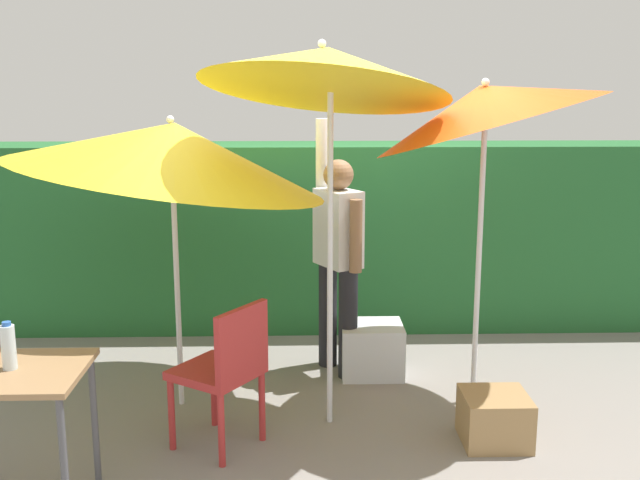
{
  "coord_description": "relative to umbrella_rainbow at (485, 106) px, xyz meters",
  "views": [
    {
      "loc": [
        -0.13,
        -4.59,
        2.13
      ],
      "look_at": [
        0.0,
        0.3,
        1.1
      ],
      "focal_mm": 41.76,
      "sensor_mm": 36.0,
      "label": 1
    }
  ],
  "objects": [
    {
      "name": "person_vendor",
      "position": [
        -0.89,
        0.61,
        -1.06
      ],
      "size": [
        0.37,
        0.52,
        1.88
      ],
      "color": "black",
      "rests_on": "ground_plane"
    },
    {
      "name": "umbrella_orange",
      "position": [
        -1.98,
        0.07,
        -0.28
      ],
      "size": [
        2.06,
        2.03,
        2.07
      ],
      "color": "silver",
      "rests_on": "ground_plane"
    },
    {
      "name": "umbrella_yellow",
      "position": [
        -1.01,
        -0.25,
        0.22
      ],
      "size": [
        1.54,
        1.52,
        2.55
      ],
      "color": "silver",
      "rests_on": "ground_plane"
    },
    {
      "name": "hedge_row",
      "position": [
        -1.03,
        1.76,
        -1.18
      ],
      "size": [
        8.0,
        0.7,
        1.62
      ],
      "primitive_type": "cube",
      "color": "#23602D",
      "rests_on": "ground_plane"
    },
    {
      "name": "bottle_water",
      "position": [
        -2.58,
        -1.24,
        -1.11
      ],
      "size": [
        0.07,
        0.07,
        0.24
      ],
      "color": "silver",
      "rests_on": "folding_table"
    },
    {
      "name": "cooler_box",
      "position": [
        -0.64,
        0.53,
        -1.8
      ],
      "size": [
        0.45,
        0.4,
        0.39
      ],
      "primitive_type": "cube",
      "color": "silver",
      "rests_on": "ground_plane"
    },
    {
      "name": "folding_table",
      "position": [
        -2.63,
        -1.25,
        -1.32
      ],
      "size": [
        0.8,
        0.6,
        0.77
      ],
      "color": "#4C4C51",
      "rests_on": "ground_plane"
    },
    {
      "name": "chair_plastic",
      "position": [
        -1.6,
        -0.59,
        -1.48
      ],
      "size": [
        0.61,
        0.61,
        0.89
      ],
      "color": "#B72D2D",
      "rests_on": "ground_plane"
    },
    {
      "name": "crate_cardboard",
      "position": [
        0.0,
        -0.56,
        -1.84
      ],
      "size": [
        0.39,
        0.38,
        0.3
      ],
      "primitive_type": "cube",
      "color": "#9E7A4C",
      "rests_on": "ground_plane"
    },
    {
      "name": "umbrella_rainbow",
      "position": [
        0.0,
        0.0,
        0.0
      ],
      "size": [
        1.54,
        1.5,
        2.39
      ],
      "color": "silver",
      "rests_on": "ground_plane"
    },
    {
      "name": "ground_plane",
      "position": [
        -1.03,
        -0.11,
        -1.99
      ],
      "size": [
        24.0,
        24.0,
        0.0
      ],
      "primitive_type": "plane",
      "color": "gray"
    }
  ]
}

